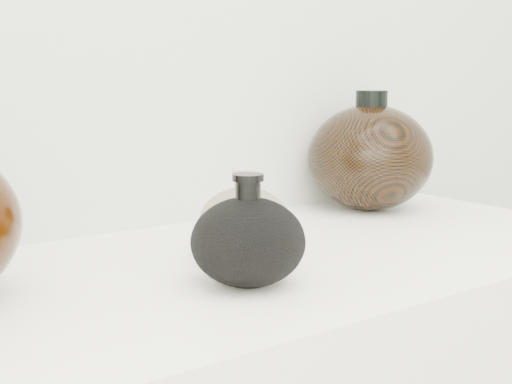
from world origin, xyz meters
TOP-DOWN VIEW (x-y plane):
  - black_gourd_vase at (-0.04, 0.86)m, footprint 0.15×0.15m
  - cream_gourd_vase at (0.03, 0.96)m, footprint 0.14×0.14m
  - right_round_pot at (0.40, 1.10)m, footprint 0.28×0.28m

SIDE VIEW (x-z plane):
  - cream_gourd_vase at x=0.03m, z-range 0.89..1.01m
  - black_gourd_vase at x=-0.04m, z-range 0.89..1.02m
  - right_round_pot at x=0.40m, z-range 0.89..1.10m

